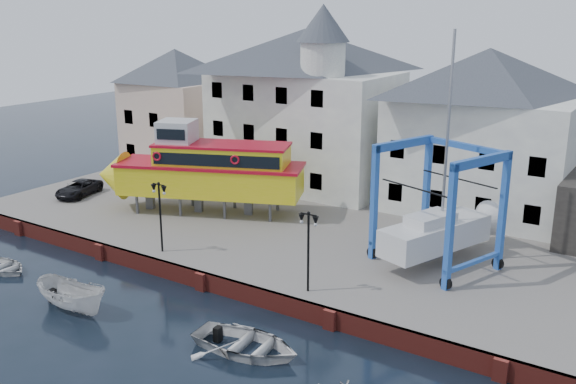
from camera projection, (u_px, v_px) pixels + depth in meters
The scene contains 14 objects.
ground at pixel (202, 290), 34.73m from camera, with size 140.00×140.00×0.00m, color black.
hardstanding at pixel (308, 226), 43.44m from camera, with size 44.00×22.00×1.00m, color slate.
quay_wall at pixel (203, 281), 34.68m from camera, with size 44.00×0.47×1.00m.
building_pink at pixel (177, 108), 56.98m from camera, with size 8.00×7.00×10.30m.
building_white_main at pixel (305, 106), 50.05m from camera, with size 14.00×8.30×14.00m.
building_white_right at pixel (483, 132), 43.44m from camera, with size 12.00×8.00×11.20m.
lamp_post_left at pixel (159, 199), 36.65m from camera, with size 1.12×0.32×4.20m.
lamp_post_right at pixel (308, 231), 31.38m from camera, with size 1.12×0.32×4.20m.
tour_boat at pixel (198, 170), 44.04m from camera, with size 14.87×8.80×6.38m.
travel_lift at pixel (445, 225), 35.59m from camera, with size 7.11×8.63×12.69m.
van at pixel (79, 188), 48.49m from camera, with size 1.90×4.13×1.15m, color black.
motorboat_a at pixel (74, 310), 32.39m from camera, with size 1.72×4.56×1.76m, color silver.
motorboat_b at pixel (246, 352), 28.47m from camera, with size 3.63×5.09×1.05m, color silver.
motorboat_d at pixel (3, 271), 37.28m from camera, with size 2.65×3.71×0.77m, color silver.
Camera 1 is at (21.40, -24.13, 14.70)m, focal length 40.00 mm.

